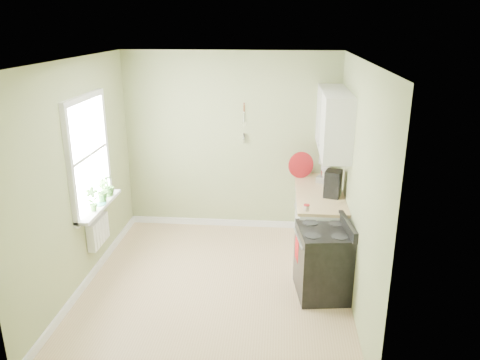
# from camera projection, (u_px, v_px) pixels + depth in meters

# --- Properties ---
(floor) EXTENTS (3.20, 3.60, 0.02)m
(floor) POSITION_uv_depth(u_px,v_px,m) (216.00, 286.00, 5.76)
(floor) COLOR tan
(floor) RESTS_ON ground
(ceiling) EXTENTS (3.20, 3.60, 0.02)m
(ceiling) POSITION_uv_depth(u_px,v_px,m) (212.00, 59.00, 4.89)
(ceiling) COLOR white
(ceiling) RESTS_ON wall_back
(wall_back) EXTENTS (3.20, 0.02, 2.70)m
(wall_back) POSITION_uv_depth(u_px,v_px,m) (231.00, 143.00, 7.03)
(wall_back) COLOR #9DA671
(wall_back) RESTS_ON floor
(wall_left) EXTENTS (0.02, 3.60, 2.70)m
(wall_left) POSITION_uv_depth(u_px,v_px,m) (78.00, 178.00, 5.46)
(wall_left) COLOR #9DA671
(wall_left) RESTS_ON floor
(wall_right) EXTENTS (0.02, 3.60, 2.70)m
(wall_right) POSITION_uv_depth(u_px,v_px,m) (358.00, 186.00, 5.19)
(wall_right) COLOR #9DA671
(wall_right) RESTS_ON floor
(base_cabinets) EXTENTS (0.60, 1.60, 0.87)m
(base_cabinets) POSITION_uv_depth(u_px,v_px,m) (319.00, 224.00, 6.45)
(base_cabinets) COLOR white
(base_cabinets) RESTS_ON floor
(countertop) EXTENTS (0.64, 1.60, 0.04)m
(countertop) POSITION_uv_depth(u_px,v_px,m) (320.00, 193.00, 6.31)
(countertop) COLOR #D7B783
(countertop) RESTS_ON base_cabinets
(upper_cabinets) EXTENTS (0.35, 1.40, 0.80)m
(upper_cabinets) POSITION_uv_depth(u_px,v_px,m) (334.00, 121.00, 6.08)
(upper_cabinets) COLOR white
(upper_cabinets) RESTS_ON wall_right
(window) EXTENTS (0.06, 1.14, 1.44)m
(window) POSITION_uv_depth(u_px,v_px,m) (88.00, 155.00, 5.67)
(window) COLOR white
(window) RESTS_ON wall_left
(window_sill) EXTENTS (0.18, 1.14, 0.04)m
(window_sill) POSITION_uv_depth(u_px,v_px,m) (99.00, 206.00, 5.88)
(window_sill) COLOR white
(window_sill) RESTS_ON wall_left
(radiator) EXTENTS (0.12, 0.50, 0.35)m
(radiator) POSITION_uv_depth(u_px,v_px,m) (98.00, 231.00, 5.95)
(radiator) COLOR white
(radiator) RESTS_ON wall_left
(wall_utensils) EXTENTS (0.02, 0.14, 0.58)m
(wall_utensils) POSITION_uv_depth(u_px,v_px,m) (244.00, 129.00, 6.92)
(wall_utensils) COLOR #D7B783
(wall_utensils) RESTS_ON wall_back
(stove) EXTENTS (0.67, 0.74, 0.94)m
(stove) POSITION_uv_depth(u_px,v_px,m) (323.00, 261.00, 5.47)
(stove) COLOR black
(stove) RESTS_ON floor
(stand_mixer) EXTENTS (0.33, 0.40, 0.43)m
(stand_mixer) POSITION_uv_depth(u_px,v_px,m) (327.00, 168.00, 6.67)
(stand_mixer) COLOR #B2B2B7
(stand_mixer) RESTS_ON countertop
(kettle) EXTENTS (0.20, 0.12, 0.20)m
(kettle) POSITION_uv_depth(u_px,v_px,m) (300.00, 168.00, 6.97)
(kettle) COLOR silver
(kettle) RESTS_ON countertop
(coffee_maker) EXTENTS (0.26, 0.27, 0.35)m
(coffee_maker) POSITION_uv_depth(u_px,v_px,m) (333.00, 184.00, 6.06)
(coffee_maker) COLOR black
(coffee_maker) RESTS_ON countertop
(red_tray) EXTENTS (0.38, 0.19, 0.39)m
(red_tray) POSITION_uv_depth(u_px,v_px,m) (301.00, 165.00, 6.79)
(red_tray) COLOR #A2181D
(red_tray) RESTS_ON countertop
(jar) EXTENTS (0.07, 0.07, 0.08)m
(jar) POSITION_uv_depth(u_px,v_px,m) (307.00, 208.00, 5.65)
(jar) COLOR #BDAE9B
(jar) RESTS_ON countertop
(plant_a) EXTENTS (0.19, 0.15, 0.31)m
(plant_a) POSITION_uv_depth(u_px,v_px,m) (92.00, 199.00, 5.63)
(plant_a) COLOR #386827
(plant_a) RESTS_ON window_sill
(plant_b) EXTENTS (0.19, 0.21, 0.30)m
(plant_b) POSITION_uv_depth(u_px,v_px,m) (102.00, 191.00, 5.93)
(plant_b) COLOR #386827
(plant_b) RESTS_ON window_sill
(plant_c) EXTENTS (0.21, 0.21, 0.28)m
(plant_c) POSITION_uv_depth(u_px,v_px,m) (108.00, 185.00, 6.13)
(plant_c) COLOR #386827
(plant_c) RESTS_ON window_sill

